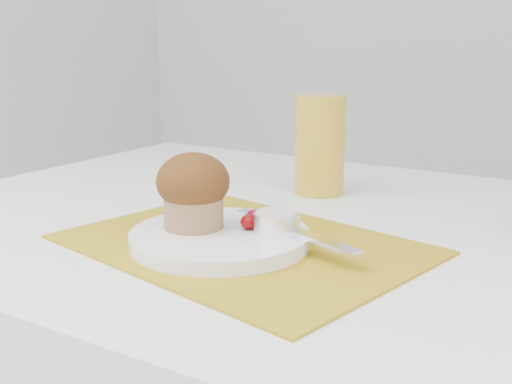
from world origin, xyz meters
The scene contains 9 objects.
placemat centered at (-0.05, -0.08, 0.75)m, with size 0.40×0.29×0.00m, color #A88917.
plate centered at (-0.07, -0.10, 0.76)m, with size 0.21×0.21×0.02m, color white.
ramekin centered at (-0.01, -0.07, 0.78)m, with size 0.05×0.05×0.02m, color white.
cream centered at (-0.01, -0.07, 0.79)m, with size 0.05×0.05×0.01m, color silver.
raspberry_near centered at (-0.05, -0.06, 0.78)m, with size 0.02×0.02×0.02m, color #540210.
raspberry_far centered at (-0.05, -0.08, 0.78)m, with size 0.02×0.02×0.02m, color #510204.
butter_knife centered at (0.00, -0.06, 0.77)m, with size 0.21×0.02×0.01m, color white.
juice_glass centered at (-0.09, 0.20, 0.83)m, with size 0.08×0.08×0.15m, color gold.
muffin centered at (-0.11, -0.10, 0.82)m, with size 0.09×0.09×0.09m.
Camera 1 is at (0.33, -0.68, 0.99)m, focal length 45.00 mm.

